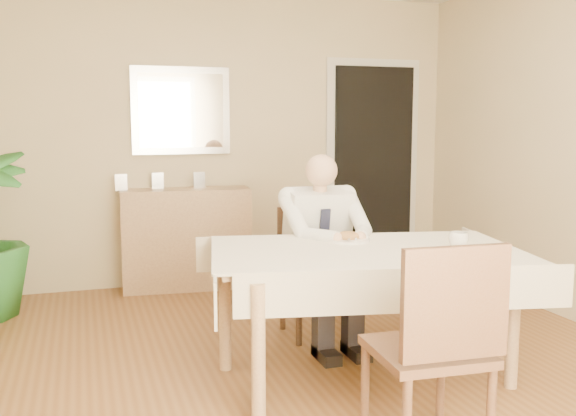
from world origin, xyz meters
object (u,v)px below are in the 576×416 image
object	(u,v)px
dining_table	(365,264)
coffee_mug	(459,240)
chair_far	(311,263)
chair_near	(438,340)
sideboard	(187,239)
seated_man	(326,241)

from	to	relation	value
dining_table	coffee_mug	bearing A→B (deg)	-2.30
chair_far	chair_near	world-z (taller)	chair_near
chair_far	chair_near	xyz separation A→B (m)	(-0.10, -1.82, 0.07)
chair_near	coffee_mug	bearing A→B (deg)	56.30
chair_far	sideboard	world-z (taller)	sideboard
seated_man	coffee_mug	bearing A→B (deg)	-54.15
dining_table	sideboard	world-z (taller)	sideboard
chair_far	chair_near	size ratio (longest dim) A/B	0.89
seated_man	coffee_mug	world-z (taller)	seated_man
chair_far	sideboard	bearing A→B (deg)	119.69
chair_near	dining_table	bearing A→B (deg)	87.22
chair_far	seated_man	world-z (taller)	seated_man
seated_man	sideboard	world-z (taller)	seated_man
dining_table	chair_near	size ratio (longest dim) A/B	1.96
sideboard	dining_table	bearing A→B (deg)	-69.83
coffee_mug	sideboard	bearing A→B (deg)	115.14
chair_near	coffee_mug	size ratio (longest dim) A/B	8.89
chair_far	seated_man	xyz separation A→B (m)	(-0.00, -0.28, 0.21)
dining_table	chair_near	bearing A→B (deg)	-84.80
chair_near	seated_man	xyz separation A→B (m)	(0.10, 1.54, 0.14)
coffee_mug	chair_far	bearing A→B (deg)	117.35
dining_table	seated_man	world-z (taller)	seated_man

